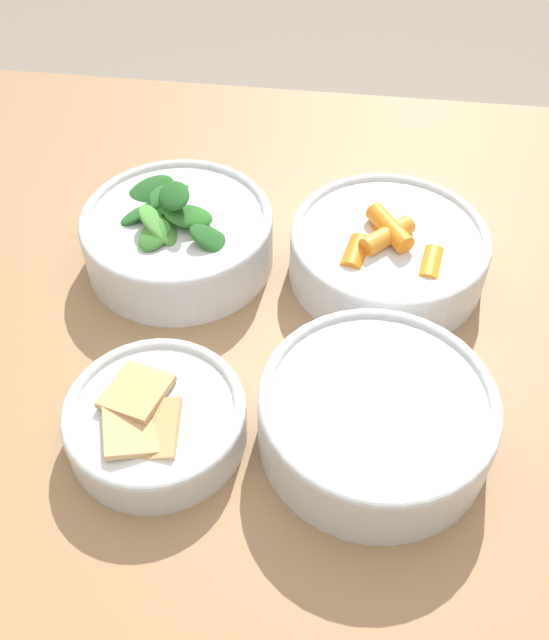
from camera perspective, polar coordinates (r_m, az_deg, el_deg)
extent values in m
cube|color=#99724C|center=(0.63, -3.19, -5.79)|extent=(0.97, 1.08, 0.03)
cube|color=olive|center=(1.31, -20.31, 1.80)|extent=(0.06, 0.06, 0.73)
cylinder|color=silver|center=(0.70, 9.01, 5.15)|extent=(0.19, 0.19, 0.05)
torus|color=silver|center=(0.68, 9.25, 6.65)|extent=(0.19, 0.19, 0.01)
cylinder|color=orange|center=(0.71, 5.94, 7.60)|extent=(0.02, 0.05, 0.02)
cylinder|color=orange|center=(0.70, 5.12, 7.05)|extent=(0.05, 0.03, 0.02)
cylinder|color=orange|center=(0.66, 6.46, 5.05)|extent=(0.05, 0.03, 0.02)
cylinder|color=orange|center=(0.69, 9.30, 6.15)|extent=(0.04, 0.04, 0.02)
cylinder|color=orange|center=(0.67, 12.32, 4.05)|extent=(0.05, 0.03, 0.02)
cylinder|color=orange|center=(0.67, 9.00, 6.66)|extent=(0.05, 0.05, 0.02)
cylinder|color=orange|center=(0.68, 9.19, 7.29)|extent=(0.06, 0.05, 0.02)
cylinder|color=silver|center=(0.71, -7.66, 6.41)|extent=(0.19, 0.19, 0.05)
torus|color=silver|center=(0.69, -7.88, 8.04)|extent=(0.19, 0.19, 0.01)
ellipsoid|color=#4C933D|center=(0.68, -9.20, 7.47)|extent=(0.06, 0.06, 0.04)
ellipsoid|color=#235B23|center=(0.70, -8.99, 9.37)|extent=(0.06, 0.06, 0.05)
ellipsoid|color=#2D7028|center=(0.69, -13.21, 5.36)|extent=(0.04, 0.04, 0.03)
ellipsoid|color=#235B23|center=(0.69, -8.68, 9.16)|extent=(0.05, 0.05, 0.04)
ellipsoid|color=#235B23|center=(0.70, -10.94, 8.27)|extent=(0.04, 0.04, 0.02)
ellipsoid|color=#235B23|center=(0.68, -8.05, 9.82)|extent=(0.05, 0.05, 0.03)
ellipsoid|color=#235B23|center=(0.71, -8.52, 9.67)|extent=(0.06, 0.05, 0.03)
ellipsoid|color=#235B23|center=(0.66, -5.04, 6.40)|extent=(0.03, 0.05, 0.03)
ellipsoid|color=#3D8433|center=(0.67, -9.58, 6.74)|extent=(0.04, 0.04, 0.02)
ellipsoid|color=#2D7028|center=(0.68, -6.89, 8.24)|extent=(0.04, 0.05, 0.02)
ellipsoid|color=#235B23|center=(0.73, -9.95, 10.07)|extent=(0.06, 0.06, 0.03)
cylinder|color=silver|center=(0.57, 8.07, -7.86)|extent=(0.18, 0.18, 0.05)
torus|color=silver|center=(0.55, 8.37, -6.27)|extent=(0.18, 0.18, 0.01)
cylinder|color=#936042|center=(0.57, 7.99, -8.32)|extent=(0.17, 0.17, 0.03)
ellipsoid|color=#AD7551|center=(0.58, 9.68, -4.41)|extent=(0.01, 0.01, 0.01)
ellipsoid|color=#8E5B3D|center=(0.52, 11.37, -13.56)|extent=(0.01, 0.01, 0.01)
ellipsoid|color=#AD7551|center=(0.59, 4.94, -2.47)|extent=(0.01, 0.01, 0.01)
ellipsoid|color=#AD7551|center=(0.60, 6.94, -2.14)|extent=(0.01, 0.01, 0.01)
ellipsoid|color=#8E5B3D|center=(0.53, 3.92, -10.60)|extent=(0.01, 0.01, 0.01)
ellipsoid|color=#AD7551|center=(0.52, 10.62, -13.48)|extent=(0.01, 0.01, 0.01)
ellipsoid|color=#8E5B3D|center=(0.58, 9.43, -3.56)|extent=(0.01, 0.01, 0.01)
ellipsoid|color=#AD7551|center=(0.58, 14.24, -5.22)|extent=(0.01, 0.01, 0.01)
cylinder|color=tan|center=(0.53, 4.36, -9.49)|extent=(0.03, 0.03, 0.01)
cylinder|color=#E0A88E|center=(0.53, 2.94, -9.26)|extent=(0.03, 0.03, 0.01)
cylinder|color=#E0A88E|center=(0.55, 1.92, -6.02)|extent=(0.03, 0.03, 0.01)
cylinder|color=beige|center=(0.55, 14.64, -9.03)|extent=(0.03, 0.03, 0.01)
cylinder|color=#E0A88E|center=(0.57, 11.42, -5.77)|extent=(0.02, 0.02, 0.01)
cylinder|color=silver|center=(0.58, -9.41, -8.08)|extent=(0.14, 0.14, 0.03)
torus|color=silver|center=(0.56, -9.63, -7.10)|extent=(0.14, 0.14, 0.01)
cube|color=tan|center=(0.58, -12.08, -6.99)|extent=(0.06, 0.06, 0.02)
cube|color=tan|center=(0.58, -6.47, -5.08)|extent=(0.04, 0.05, 0.02)
cube|color=tan|center=(0.57, -10.76, -7.90)|extent=(0.05, 0.05, 0.02)
cube|color=tan|center=(0.56, -10.06, -8.67)|extent=(0.06, 0.05, 0.02)
cube|color=tan|center=(0.56, -10.99, -8.29)|extent=(0.07, 0.07, 0.02)
cube|color=tan|center=(0.57, -10.99, -5.62)|extent=(0.06, 0.06, 0.01)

